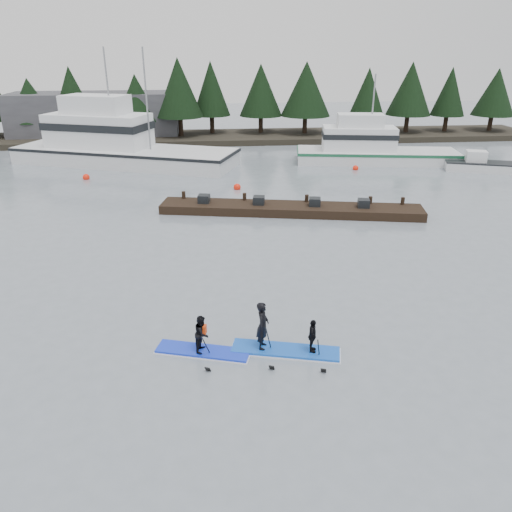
{
  "coord_description": "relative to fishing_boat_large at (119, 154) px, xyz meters",
  "views": [
    {
      "loc": [
        -2.07,
        -14.4,
        9.8
      ],
      "look_at": [
        0.0,
        6.0,
        1.1
      ],
      "focal_mm": 35.0,
      "sensor_mm": 36.0,
      "label": 1
    }
  ],
  "objects": [
    {
      "name": "paddleboard_duo",
      "position": [
        10.03,
        -30.86,
        -0.25
      ],
      "size": [
        3.81,
        1.79,
        2.33
      ],
      "rotation": [
        0.0,
        0.0,
        -0.25
      ],
      "color": "blue",
      "rests_on": "ground"
    },
    {
      "name": "fishing_boat_large",
      "position": [
        0.0,
        0.0,
        0.0
      ],
      "size": [
        20.25,
        12.16,
        10.85
      ],
      "rotation": [
        0.0,
        0.0,
        -0.37
      ],
      "color": "silver",
      "rests_on": "ground"
    },
    {
      "name": "buoy_a",
      "position": [
        -1.79,
        -5.45,
        -0.84
      ],
      "size": [
        0.54,
        0.54,
        0.54
      ],
      "primitive_type": "sphere",
      "color": "#FF220C",
      "rests_on": "ground"
    },
    {
      "name": "fishing_boat_medium",
      "position": [
        22.59,
        -1.71,
        -0.24
      ],
      "size": [
        14.59,
        6.36,
        8.45
      ],
      "rotation": [
        0.0,
        0.0,
        -0.17
      ],
      "color": "silver",
      "rests_on": "ground"
    },
    {
      "name": "far_shore",
      "position": [
        9.74,
        11.11,
        -0.54
      ],
      "size": [
        70.0,
        8.0,
        0.6
      ],
      "primitive_type": "cube",
      "color": "#2D281E",
      "rests_on": "ground"
    },
    {
      "name": "skiff",
      "position": [
        31.11,
        -6.15,
        -0.45
      ],
      "size": [
        6.94,
        4.12,
        0.78
      ],
      "primitive_type": "cube",
      "rotation": [
        0.0,
        0.0,
        -0.34
      ],
      "color": "silver",
      "rests_on": "ground"
    },
    {
      "name": "waterfront_building",
      "position": [
        -4.26,
        13.11,
        1.66
      ],
      "size": [
        18.0,
        6.0,
        5.0
      ],
      "primitive_type": "cube",
      "color": "#4C4C51",
      "rests_on": "ground"
    },
    {
      "name": "floating_dock",
      "position": [
        12.86,
        -15.65,
        -0.57
      ],
      "size": [
        16.46,
        5.36,
        0.55
      ],
      "primitive_type": "cube",
      "rotation": [
        0.0,
        0.0,
        -0.2
      ],
      "color": "black",
      "rests_on": "ground"
    },
    {
      "name": "treeline",
      "position": [
        9.74,
        11.11,
        -0.84
      ],
      "size": [
        60.0,
        4.0,
        8.0
      ],
      "primitive_type": null,
      "color": "black",
      "rests_on": "ground"
    },
    {
      "name": "paddleboard_solo",
      "position": [
        7.31,
        -30.64,
        -0.35
      ],
      "size": [
        3.32,
        1.69,
        1.88
      ],
      "rotation": [
        0.0,
        0.0,
        -0.29
      ],
      "color": "#1734D8",
      "rests_on": "ground"
    },
    {
      "name": "buoy_c",
      "position": [
        20.33,
        -4.46,
        -0.84
      ],
      "size": [
        0.49,
        0.49,
        0.49
      ],
      "primitive_type": "sphere",
      "color": "#FF220C",
      "rests_on": "ground"
    },
    {
      "name": "buoy_b",
      "position": [
        9.89,
        -9.62,
        -0.84
      ],
      "size": [
        0.53,
        0.53,
        0.53
      ],
      "primitive_type": "sphere",
      "color": "#FF220C",
      "rests_on": "ground"
    },
    {
      "name": "ground",
      "position": [
        9.74,
        -30.89,
        -0.84
      ],
      "size": [
        160.0,
        160.0,
        0.0
      ],
      "primitive_type": "plane",
      "color": "slate",
      "rests_on": "ground"
    }
  ]
}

